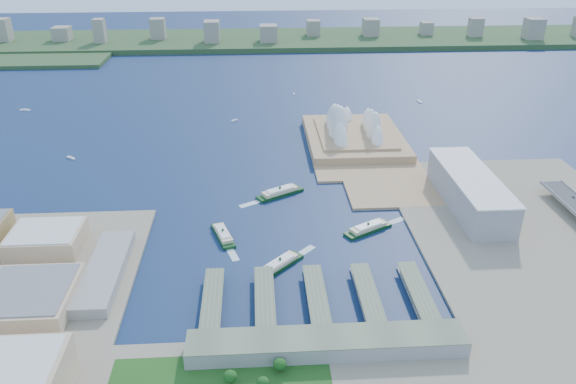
{
  "coord_description": "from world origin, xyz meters",
  "views": [
    {
      "loc": [
        -31.92,
        -444.05,
        283.79
      ],
      "look_at": [
        1.32,
        93.92,
        18.0
      ],
      "focal_mm": 35.0,
      "sensor_mm": 36.0,
      "label": 1
    }
  ],
  "objects": [
    {
      "name": "ferry_b",
      "position": [
        -6.01,
        123.35,
        5.31
      ],
      "size": [
        55.66,
        40.63,
        10.61
      ],
      "primitive_type": null,
      "rotation": [
        0.0,
        0.0,
        -1.04
      ],
      "color": "#0D3614",
      "rests_on": "ground"
    },
    {
      "name": "boat_d",
      "position": [
        -404.57,
        455.55,
        1.4
      ],
      "size": [
        16.91,
        5.45,
        2.8
      ],
      "primitive_type": null,
      "rotation": [
        0.0,
        0.0,
        1.46
      ],
      "color": "white",
      "rests_on": "ground"
    },
    {
      "name": "boat_c",
      "position": [
        247.37,
        460.54,
        1.54
      ],
      "size": [
        6.32,
        14.16,
        3.08
      ],
      "primitive_type": null,
      "rotation": [
        0.0,
        0.0,
        3.32
      ],
      "color": "white",
      "rests_on": "ground"
    },
    {
      "name": "ferry_d",
      "position": [
        78.08,
        37.01,
        4.96
      ],
      "size": [
        52.2,
        37.63,
        9.92
      ],
      "primitive_type": null,
      "rotation": [
        0.0,
        0.0,
        2.09
      ],
      "color": "#0D3614",
      "rests_on": "ground"
    },
    {
      "name": "boat_a",
      "position": [
        -272.75,
        246.38,
        1.34
      ],
      "size": [
        13.05,
        11.31,
        2.68
      ],
      "primitive_type": null,
      "rotation": [
        0.0,
        0.0,
        0.9
      ],
      "color": "white",
      "rests_on": "ground"
    },
    {
      "name": "far_skyline",
      "position": [
        0.0,
        960.0,
        39.5
      ],
      "size": [
        1900.0,
        140.0,
        55.0
      ],
      "primitive_type": null,
      "color": "gray",
      "rests_on": "far_shore"
    },
    {
      "name": "east_land",
      "position": [
        240.0,
        -50.0,
        1.5
      ],
      "size": [
        240.0,
        500.0,
        3.0
      ],
      "primitive_type": "cube",
      "color": "gray",
      "rests_on": "ground"
    },
    {
      "name": "far_shore",
      "position": [
        0.0,
        980.0,
        6.0
      ],
      "size": [
        2200.0,
        260.0,
        12.0
      ],
      "primitive_type": "cube",
      "color": "#2D4926",
      "rests_on": "ground"
    },
    {
      "name": "ferry_wharves",
      "position": [
        14.0,
        -75.0,
        4.65
      ],
      "size": [
        184.0,
        90.0,
        9.3
      ],
      "primitive_type": null,
      "color": "#59654C",
      "rests_on": "ground"
    },
    {
      "name": "boat_e",
      "position": [
        38.3,
        521.48,
        1.15
      ],
      "size": [
        3.27,
        9.48,
        2.31
      ],
      "primitive_type": null,
      "rotation": [
        0.0,
        0.0,
        0.03
      ],
      "color": "white",
      "rests_on": "ground"
    },
    {
      "name": "ground",
      "position": [
        0.0,
        0.0,
        0.0
      ],
      "size": [
        3000.0,
        3000.0,
        0.0
      ],
      "primitive_type": "plane",
      "color": "#0D2041",
      "rests_on": "ground"
    },
    {
      "name": "ferry_a",
      "position": [
        -66.4,
        34.07,
        4.64
      ],
      "size": [
        26.86,
        50.58,
        9.28
      ],
      "primitive_type": null,
      "rotation": [
        0.0,
        0.0,
        0.31
      ],
      "color": "#0D3614",
      "rests_on": "ground"
    },
    {
      "name": "opera_house",
      "position": [
        105.0,
        280.0,
        32.0
      ],
      "size": [
        134.0,
        180.0,
        58.0
      ],
      "primitive_type": null,
      "color": "white",
      "rests_on": "peninsula"
    },
    {
      "name": "toaster_building",
      "position": [
        195.0,
        80.0,
        20.5
      ],
      "size": [
        45.0,
        155.0,
        35.0
      ],
      "primitive_type": "cube",
      "color": "gray",
      "rests_on": "east_land"
    },
    {
      "name": "terminal_building",
      "position": [
        15.0,
        -135.0,
        9.0
      ],
      "size": [
        200.0,
        28.0,
        12.0
      ],
      "primitive_type": "cube",
      "color": "gray",
      "rests_on": "south_land"
    },
    {
      "name": "car_c",
      "position": [
        304.0,
        68.45,
        15.45
      ],
      "size": [
        1.68,
        4.12,
        1.2
      ],
      "primitive_type": "imported",
      "rotation": [
        0.0,
        0.0,
        3.14
      ],
      "color": "slate",
      "rests_on": "expressway"
    },
    {
      "name": "peninsula",
      "position": [
        107.5,
        260.0,
        1.5
      ],
      "size": [
        135.0,
        220.0,
        3.0
      ],
      "primitive_type": "cube",
      "color": "tan",
      "rests_on": "ground"
    },
    {
      "name": "ferry_c",
      "position": [
        -12.93,
        -21.51,
        4.83
      ],
      "size": [
        45.16,
        45.44,
        9.66
      ],
      "primitive_type": null,
      "rotation": [
        0.0,
        0.0,
        2.36
      ],
      "color": "#0D3614",
      "rests_on": "ground"
    },
    {
      "name": "boat_b",
      "position": [
        -63.57,
        382.42,
        1.34
      ],
      "size": [
        9.67,
        9.23,
        2.68
      ],
      "primitive_type": null,
      "rotation": [
        0.0,
        0.0,
        2.31
      ],
      "color": "white",
      "rests_on": "ground"
    }
  ]
}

